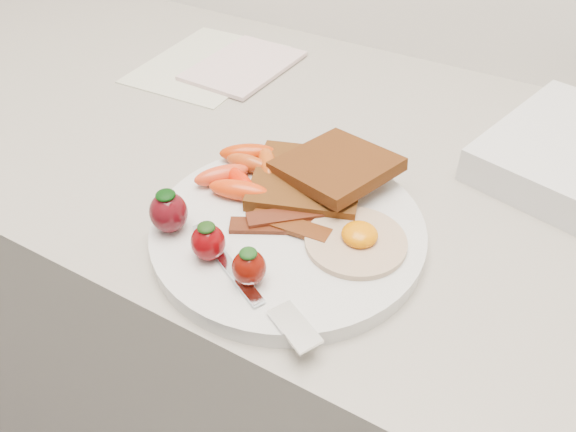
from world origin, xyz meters
The scene contains 11 objects.
counter centered at (0.00, 1.70, 0.45)m, with size 2.00×0.60×0.90m, color gray.
plate centered at (-0.01, 1.54, 0.91)m, with size 0.27×0.27×0.02m, color silver.
toast_lower centered at (-0.02, 1.61, 0.93)m, with size 0.11×0.11×0.01m, color #422D10.
toast_upper centered at (0.00, 1.63, 0.94)m, with size 0.10×0.10×0.01m, color black.
fried_egg centered at (0.06, 1.55, 0.92)m, with size 0.12×0.12×0.02m.
bacon_strips centered at (-0.01, 1.54, 0.92)m, with size 0.10×0.08×0.01m.
baby_carrots centered at (-0.09, 1.58, 0.93)m, with size 0.10×0.11×0.02m.
strawberries centered at (-0.06, 1.47, 0.94)m, with size 0.14×0.05×0.04m.
fork centered at (0.01, 1.45, 0.92)m, with size 0.17×0.09×0.00m.
paper_sheet centered at (-0.31, 1.82, 0.90)m, with size 0.17×0.23×0.00m, color beige.
notepad centered at (-0.25, 1.83, 0.91)m, with size 0.12×0.17×0.01m, color beige.
Camera 1 is at (0.20, 1.19, 1.28)m, focal length 35.00 mm.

